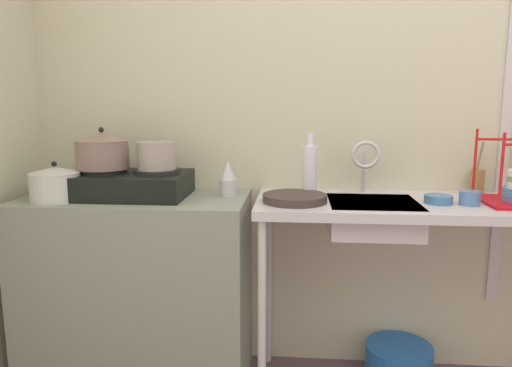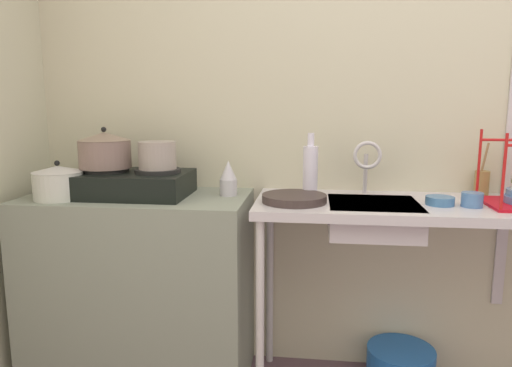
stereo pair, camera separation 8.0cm
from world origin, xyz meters
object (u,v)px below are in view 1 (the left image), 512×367
percolator (228,179)px  bucket_on_floor (398,363)px  cup_by_rack (470,198)px  utensil_jar (477,181)px  pot_on_left_burner (102,151)px  pot_on_right_burner (156,156)px  pot_beside_stove (55,184)px  frying_pan (295,198)px  bottle_by_sink (310,170)px  faucet (365,158)px  small_bowl_on_drainboard (438,199)px  sink_basin (373,217)px  stove (131,184)px

percolator → bucket_on_floor: (0.83, 0.04, -0.91)m
cup_by_rack → utensil_jar: utensil_jar is taller
pot_on_left_burner → pot_on_right_burner: (0.25, 0.00, -0.02)m
pot_beside_stove → utensil_jar: (1.91, 0.33, -0.02)m
cup_by_rack → bucket_on_floor: size_ratio=0.27×
pot_on_right_burner → utensil_jar: (1.49, 0.21, -0.13)m
utensil_jar → pot_beside_stove: bearing=-170.3°
frying_pan → bottle_by_sink: 0.19m
cup_by_rack → pot_on_left_burner: bearing=177.8°
faucet → bottle_by_sink: (-0.26, -0.06, -0.05)m
pot_on_right_burner → cup_by_rack: 1.37m
percolator → small_bowl_on_drainboard: size_ratio=1.38×
percolator → bottle_by_sink: size_ratio=0.56×
sink_basin → utensil_jar: size_ratio=1.57×
bottle_by_sink → pot_beside_stove: bearing=-170.0°
stove → faucet: 1.09m
faucet → small_bowl_on_drainboard: size_ratio=2.16×
stove → pot_on_right_burner: (0.13, 0.00, 0.13)m
percolator → stove: bearing=-172.6°
stove → small_bowl_on_drainboard: 1.37m
sink_basin → utensil_jar: utensil_jar is taller
bucket_on_floor → frying_pan: bearing=-163.5°
pot_beside_stove → bucket_on_floor: bearing=7.6°
small_bowl_on_drainboard → bucket_on_floor: small_bowl_on_drainboard is taller
utensil_jar → pot_on_right_burner: bearing=-171.9°
faucet → bottle_by_sink: bearing=-166.4°
utensil_jar → bucket_on_floor: size_ratio=0.76×
sink_basin → small_bowl_on_drainboard: bearing=-3.1°
pot_beside_stove → cup_by_rack: 1.78m
sink_basin → faucet: (-0.02, 0.17, 0.24)m
faucet → frying_pan: faucet is taller
stove → bottle_by_sink: size_ratio=1.79×
utensil_jar → percolator: bearing=-172.5°
frying_pan → cup_by_rack: cup_by_rack is taller
pot_on_left_burner → sink_basin: pot_on_left_burner is taller
bucket_on_floor → cup_by_rack: bearing=-35.2°
pot_on_right_burner → bucket_on_floor: size_ratio=0.53×
pot_on_left_burner → utensil_jar: pot_on_left_burner is taller
faucet → utensil_jar: (0.54, 0.07, -0.11)m
pot_beside_stove → frying_pan: pot_beside_stove is taller
small_bowl_on_drainboard → utensil_jar: (0.25, 0.25, 0.04)m
sink_basin → small_bowl_on_drainboard: small_bowl_on_drainboard is taller
sink_basin → faucet: 0.29m
small_bowl_on_drainboard → frying_pan: bearing=-178.1°
bucket_on_floor → percolator: bearing=-177.5°
cup_by_rack → frying_pan: bearing=179.9°
stove → sink_basin: (1.09, -0.03, -0.13)m
percolator → sink_basin: percolator is taller
stove → pot_beside_stove: bearing=-158.6°
sink_basin → bottle_by_sink: bottle_by_sink is taller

